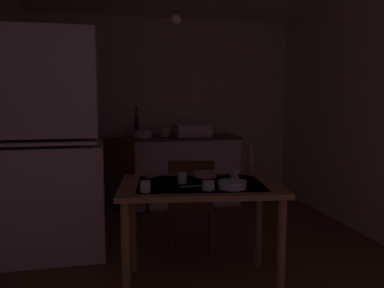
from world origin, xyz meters
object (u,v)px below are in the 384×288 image
(hand_pump, at_px, (137,124))
(serving_bowl_wide, at_px, (232,185))
(hutch_cabinet, at_px, (51,153))
(dining_table, at_px, (200,198))
(chair_far_side, at_px, (191,203))
(teacup_mint, at_px, (235,174))
(sink_basin, at_px, (193,130))
(glass_bottle, at_px, (250,162))
(mixing_bowl_counter, at_px, (143,134))
(chair_by_counter, at_px, (124,176))

(hand_pump, height_order, serving_bowl_wide, hand_pump)
(hutch_cabinet, distance_m, dining_table, 1.40)
(chair_far_side, distance_m, teacup_mint, 0.63)
(hutch_cabinet, height_order, sink_basin, hutch_cabinet)
(chair_far_side, relative_size, glass_bottle, 3.30)
(hand_pump, bearing_deg, mixing_bowl_counter, -55.82)
(dining_table, distance_m, serving_bowl_wide, 0.29)
(chair_by_counter, bearing_deg, glass_bottle, -58.96)
(hand_pump, bearing_deg, chair_far_side, -78.92)
(serving_bowl_wide, bearing_deg, hand_pump, 100.08)
(hand_pump, height_order, dining_table, hand_pump)
(dining_table, distance_m, chair_far_side, 0.64)
(sink_basin, distance_m, teacup_mint, 2.16)
(mixing_bowl_counter, relative_size, glass_bottle, 0.97)
(dining_table, relative_size, serving_bowl_wide, 6.40)
(chair_far_side, bearing_deg, hutch_cabinet, 169.47)
(chair_far_side, distance_m, chair_by_counter, 1.27)
(chair_far_side, xyz_separation_m, serving_bowl_wide, (0.11, -0.79, 0.33))
(hand_pump, xyz_separation_m, chair_by_counter, (-0.19, -0.57, -0.56))
(sink_basin, height_order, hand_pump, hand_pump)
(hutch_cabinet, bearing_deg, dining_table, -36.51)
(chair_far_side, relative_size, serving_bowl_wide, 4.47)
(dining_table, height_order, teacup_mint, teacup_mint)
(sink_basin, bearing_deg, chair_by_counter, -150.12)
(sink_basin, bearing_deg, chair_far_side, -102.84)
(sink_basin, relative_size, dining_table, 0.36)
(serving_bowl_wide, bearing_deg, chair_far_side, 97.89)
(sink_basin, height_order, chair_far_side, sink_basin)
(dining_table, bearing_deg, mixing_bowl_counter, 95.33)
(mixing_bowl_counter, relative_size, dining_table, 0.21)
(mixing_bowl_counter, xyz_separation_m, chair_far_side, (0.27, -1.62, -0.46))
(dining_table, bearing_deg, serving_bowl_wide, -47.88)
(serving_bowl_wide, bearing_deg, chair_by_counter, 108.18)
(serving_bowl_wide, distance_m, glass_bottle, 0.51)
(sink_basin, xyz_separation_m, hand_pump, (-0.72, 0.05, 0.09))
(hutch_cabinet, relative_size, teacup_mint, 29.33)
(chair_by_counter, relative_size, serving_bowl_wide, 4.98)
(chair_far_side, bearing_deg, dining_table, -96.13)
(chair_far_side, bearing_deg, sink_basin, 77.16)
(mixing_bowl_counter, bearing_deg, chair_by_counter, -118.48)
(sink_basin, bearing_deg, hand_pump, 176.40)
(hand_pump, bearing_deg, glass_bottle, -70.84)
(dining_table, bearing_deg, glass_bottle, 25.72)
(hand_pump, bearing_deg, dining_table, -83.31)
(hutch_cabinet, height_order, mixing_bowl_counter, hutch_cabinet)
(hutch_cabinet, xyz_separation_m, hand_pump, (0.83, 1.50, 0.14))
(chair_by_counter, bearing_deg, hutch_cabinet, -124.54)
(sink_basin, bearing_deg, serving_bowl_wide, -96.28)
(sink_basin, height_order, mixing_bowl_counter, sink_basin)
(chair_by_counter, distance_m, serving_bowl_wide, 2.07)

